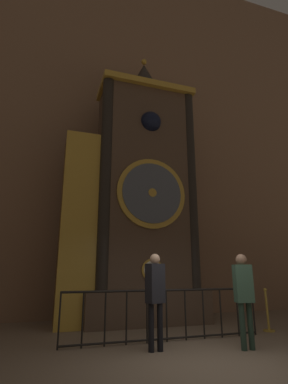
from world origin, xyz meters
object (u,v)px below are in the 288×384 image
(clock_tower, at_px, (135,198))
(stanchion_post, at_px, (268,317))
(visitor_far, at_px, (244,290))
(visitor_near, at_px, (155,291))

(clock_tower, distance_m, stanchion_post, 4.89)
(stanchion_post, bearing_deg, clock_tower, 144.29)
(visitor_far, bearing_deg, visitor_near, 179.68)
(visitor_far, height_order, stanchion_post, visitor_far)
(clock_tower, relative_size, stanchion_post, 8.63)
(visitor_near, bearing_deg, stanchion_post, -3.25)
(visitor_near, distance_m, visitor_far, 1.76)
(clock_tower, distance_m, visitor_near, 4.03)
(visitor_near, xyz_separation_m, visitor_far, (1.70, -0.45, 0.01))
(visitor_near, relative_size, visitor_far, 1.00)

